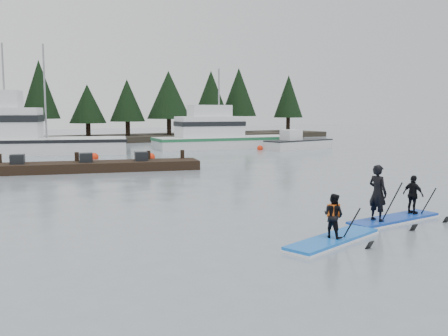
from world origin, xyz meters
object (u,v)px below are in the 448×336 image
fishing_boat_medium (222,142)px  paddleboard_duo (393,202)px  fishing_boat_large (11,145)px  floating_dock (58,168)px  paddleboard_solo (333,228)px

fishing_boat_medium → paddleboard_duo: size_ratio=3.85×
fishing_boat_large → fishing_boat_medium: size_ratio=1.29×
floating_dock → paddleboard_duo: bearing=-56.0°
fishing_boat_medium → fishing_boat_large: bearing=178.7°
fishing_boat_large → fishing_boat_medium: bearing=9.7°
fishing_boat_medium → paddleboard_duo: bearing=-102.8°
fishing_boat_medium → floating_dock: size_ratio=0.85×
fishing_boat_large → paddleboard_duo: 31.69m
fishing_boat_large → floating_dock: 13.53m
floating_dock → paddleboard_duo: size_ratio=4.52×
fishing_boat_large → fishing_boat_medium: (17.06, -2.95, -0.16)m
fishing_boat_medium → paddleboard_solo: size_ratio=3.91×
paddleboard_solo → fishing_boat_large: bearing=80.6°
paddleboard_solo → paddleboard_duo: bearing=-0.1°
paddleboard_duo → floating_dock: bearing=105.2°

